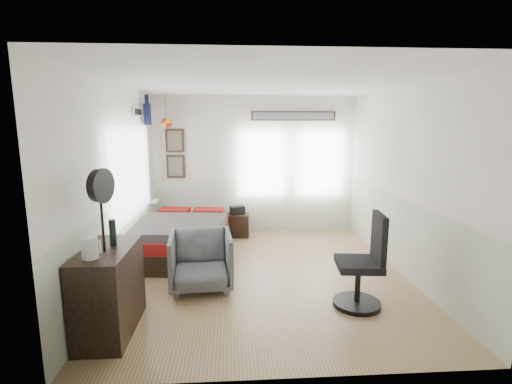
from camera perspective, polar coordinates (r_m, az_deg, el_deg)
ground_plane at (r=5.51m, az=1.34°, el=-12.64°), size 4.00×4.50×0.01m
room_shell at (r=5.29m, az=0.39°, el=4.53°), size 4.02×4.52×2.71m
wall_decor at (r=7.05m, az=-9.14°, el=9.77°), size 3.55×1.32×1.44m
bed at (r=6.31m, az=-11.34°, el=-6.92°), size 1.56×2.07×0.62m
dresser at (r=4.25m, az=-21.63°, el=-13.88°), size 0.48×1.00×0.90m
armchair at (r=5.03m, az=-8.47°, el=-10.36°), size 0.87×0.89×0.75m
nightstand at (r=7.26m, az=-2.87°, el=-5.11°), size 0.46×0.38×0.44m
task_chair at (r=4.64m, az=16.26°, el=-11.34°), size 0.57×0.57×1.13m
kettle at (r=3.84m, az=-24.21°, el=-7.86°), size 0.18×0.15×0.20m
bottle at (r=4.14m, az=-21.18°, el=-5.81°), size 0.07×0.07×0.28m
stand_fan at (r=3.86m, az=-22.75°, el=0.69°), size 0.17×0.33×0.83m
black_bag at (r=7.19m, az=-2.89°, el=-2.82°), size 0.31×0.25×0.16m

